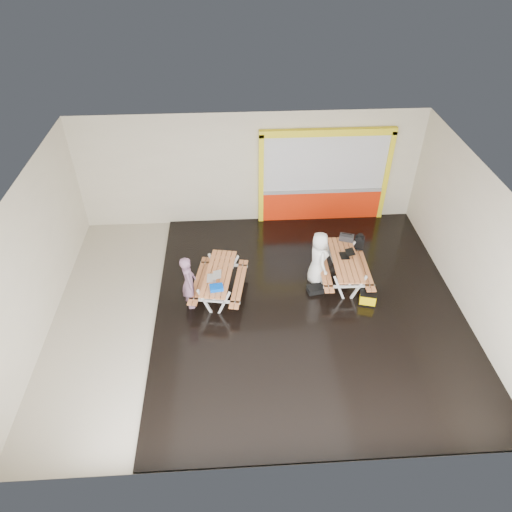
{
  "coord_description": "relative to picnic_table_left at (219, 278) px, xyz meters",
  "views": [
    {
      "loc": [
        -0.55,
        -8.26,
        8.25
      ],
      "look_at": [
        0.0,
        0.9,
        1.0
      ],
      "focal_mm": 32.83,
      "sensor_mm": 36.0,
      "label": 1
    }
  ],
  "objects": [
    {
      "name": "dark_case",
      "position": [
        2.45,
        -0.07,
        -0.44
      ],
      "size": [
        0.44,
        0.36,
        0.15
      ],
      "primitive_type": "cube",
      "rotation": [
        0.0,
        0.0,
        0.17
      ],
      "color": "black",
      "rests_on": "deck"
    },
    {
      "name": "fluke_bag",
      "position": [
        3.68,
        -0.6,
        -0.35
      ],
      "size": [
        0.46,
        0.36,
        0.35
      ],
      "color": "black",
      "rests_on": "deck"
    },
    {
      "name": "room",
      "position": [
        0.94,
        -0.62,
        1.19
      ],
      "size": [
        10.02,
        8.02,
        3.52
      ],
      "color": "beige",
      "rests_on": "ground"
    },
    {
      "name": "picnic_table_right",
      "position": [
        3.24,
        0.34,
        0.01
      ],
      "size": [
        1.32,
        1.91,
        0.75
      ],
      "color": "#D98149",
      "rests_on": "deck"
    },
    {
      "name": "person_left",
      "position": [
        -0.72,
        -0.35,
        0.21
      ],
      "size": [
        0.44,
        0.59,
        1.47
      ],
      "primitive_type": "imported",
      "rotation": [
        0.0,
        0.0,
        1.74
      ],
      "color": "#78536E",
      "rests_on": "deck"
    },
    {
      "name": "blue_pouch",
      "position": [
        -0.05,
        -0.6,
        0.22
      ],
      "size": [
        0.34,
        0.26,
        0.09
      ],
      "primitive_type": "cube",
      "rotation": [
        0.0,
        0.0,
        0.13
      ],
      "color": "#0044C5",
      "rests_on": "picnic_table_left"
    },
    {
      "name": "person_right",
      "position": [
        2.55,
        0.35,
        0.23
      ],
      "size": [
        0.62,
        0.83,
        1.53
      ],
      "primitive_type": "imported",
      "rotation": [
        0.0,
        0.0,
        1.76
      ],
      "color": "white",
      "rests_on": "deck"
    },
    {
      "name": "backpack",
      "position": [
        3.81,
        1.13,
        0.12
      ],
      "size": [
        0.3,
        0.25,
        0.44
      ],
      "color": "black",
      "rests_on": "picnic_table_right"
    },
    {
      "name": "toolbox",
      "position": [
        3.44,
        1.14,
        0.27
      ],
      "size": [
        0.42,
        0.31,
        0.22
      ],
      "color": "black",
      "rests_on": "picnic_table_right"
    },
    {
      "name": "laptop_right",
      "position": [
        3.3,
        0.46,
        0.24
      ],
      "size": [
        0.36,
        0.33,
        0.15
      ],
      "color": "black",
      "rests_on": "picnic_table_right"
    },
    {
      "name": "picnic_table_left",
      "position": [
        0.0,
        0.0,
        0.0
      ],
      "size": [
        1.54,
        2.02,
        0.73
      ],
      "color": "#D98149",
      "rests_on": "deck"
    },
    {
      "name": "laptop_left",
      "position": [
        -0.12,
        -0.21,
        0.22
      ],
      "size": [
        0.37,
        0.33,
        0.15
      ],
      "color": "silver",
      "rests_on": "picnic_table_left"
    },
    {
      "name": "kiosk",
      "position": [
        3.14,
        3.31,
        0.88
      ],
      "size": [
        3.88,
        0.16,
        3.0
      ],
      "color": "red",
      "rests_on": "room"
    },
    {
      "name": "deck",
      "position": [
        2.19,
        -0.62,
        -0.54
      ],
      "size": [
        7.5,
        7.98,
        0.05
      ],
      "primitive_type": "cube",
      "color": "black",
      "rests_on": "room"
    }
  ]
}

